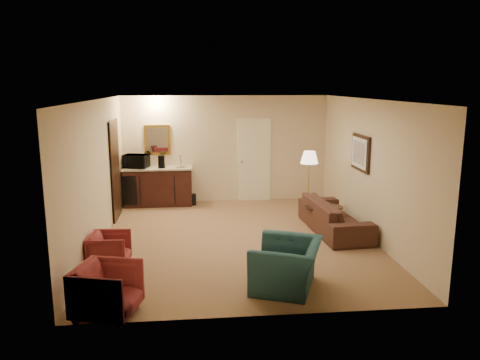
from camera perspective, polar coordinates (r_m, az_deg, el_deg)
The scene contains 12 objects.
ground at distance 8.89m, azimuth -0.34°, elevation -7.20°, with size 6.00×6.00×0.00m, color #896345.
room_walls at distance 9.25m, azimuth -1.40°, elevation 4.46°, with size 5.02×6.01×2.61m.
wetbar_cabinet at distance 11.39m, azimuth -9.93°, elevation -0.76°, with size 1.64×0.58×0.92m, color #331710.
sofa at distance 9.40m, azimuth 11.44°, elevation -3.71°, with size 2.15×0.63×0.84m, color black.
teal_armchair at distance 6.76m, azimuth 5.73°, elevation -9.35°, with size 1.04×0.68×0.91m, color #1F444E.
rose_chair_near at distance 7.79m, azimuth -15.61°, elevation -8.02°, with size 0.60×0.56×0.62m, color maroon.
rose_chair_far at distance 6.21m, azimuth -15.91°, elevation -12.55°, with size 0.72×0.68×0.74m, color maroon.
coffee_table at distance 9.63m, azimuth 10.13°, elevation -4.49°, with size 0.79×0.53×0.45m, color black.
floor_lamp at distance 10.32m, azimuth 8.36°, elevation -0.48°, with size 0.39×0.39×1.46m, color gold.
waste_bin at distance 11.37m, azimuth -5.90°, elevation -2.38°, with size 0.21×0.21×0.26m, color black.
microwave at distance 11.34m, azimuth -12.56°, elevation 2.43°, with size 0.57×0.31×0.38m, color black.
coffee_maker at distance 11.20m, azimuth -9.55°, elevation 2.21°, with size 0.16×0.16×0.30m, color black.
Camera 1 is at (-0.79, -8.38, 2.87)m, focal length 35.00 mm.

